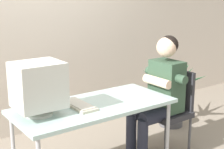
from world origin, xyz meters
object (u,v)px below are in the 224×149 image
Objects in this scene: office_chair at (171,106)px; keyboard at (78,105)px; desk at (94,109)px; person_seated at (159,91)px; crt_monitor at (39,85)px; potted_plant at (172,98)px.

keyboard is at bearing 177.51° from office_chair.
desk is 1.15× the size of person_seated.
crt_monitor is at bearing 177.58° from person_seated.
potted_plant reaches higher than desk.
desk is 1.00m from office_chair.
desk is 1.60m from potted_plant.
office_chair is (0.99, -0.02, -0.17)m from desk.
crt_monitor is (-0.51, 0.04, 0.31)m from desk.
person_seated is (0.95, -0.05, -0.03)m from keyboard.
keyboard is 0.46× the size of potted_plant.
crt_monitor is 1.58m from office_chair.
crt_monitor is 0.50× the size of office_chair.
crt_monitor reaches higher than desk.
desk is at bearing -11.28° from keyboard.
keyboard is at bearing 168.72° from desk.
potted_plant is (1.65, 0.43, -0.36)m from keyboard.
office_chair is at bearing -1.16° from desk.
crt_monitor is 1.34m from person_seated.
office_chair reaches higher than desk.
keyboard is 0.46× the size of office_chair.
office_chair is (1.14, -0.05, -0.23)m from keyboard.
keyboard is at bearing -0.92° from crt_monitor.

